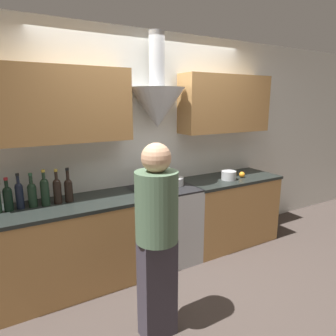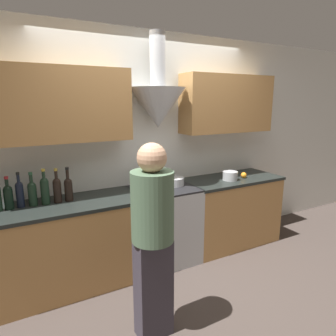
# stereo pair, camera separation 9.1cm
# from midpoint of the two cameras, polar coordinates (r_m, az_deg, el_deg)

# --- Properties ---
(ground_plane) EXTENTS (12.00, 12.00, 0.00)m
(ground_plane) POSITION_cam_midpoint_polar(r_m,az_deg,el_deg) (3.47, 2.63, -19.29)
(ground_plane) COLOR #423833
(wall_back) EXTENTS (8.40, 0.61, 2.60)m
(wall_back) POSITION_cam_midpoint_polar(r_m,az_deg,el_deg) (3.46, -2.64, 6.84)
(wall_back) COLOR silver
(wall_back) RESTS_ON ground_plane
(counter_left) EXTENTS (1.46, 0.62, 0.88)m
(counter_left) POSITION_cam_midpoint_polar(r_m,az_deg,el_deg) (3.19, -17.80, -13.89)
(counter_left) COLOR #B27F47
(counter_left) RESTS_ON ground_plane
(counter_right) EXTENTS (1.27, 0.62, 0.88)m
(counter_right) POSITION_cam_midpoint_polar(r_m,az_deg,el_deg) (4.04, 12.37, -7.86)
(counter_right) COLOR #B27F47
(counter_right) RESTS_ON ground_plane
(stove_range) EXTENTS (0.71, 0.60, 0.88)m
(stove_range) POSITION_cam_midpoint_polar(r_m,az_deg,el_deg) (3.51, -0.05, -10.68)
(stove_range) COLOR #B7BABC
(stove_range) RESTS_ON ground_plane
(wine_bottle_2) EXTENTS (0.08, 0.08, 0.30)m
(wine_bottle_2) POSITION_cam_midpoint_polar(r_m,az_deg,el_deg) (3.02, -27.38, -4.73)
(wine_bottle_2) COLOR black
(wine_bottle_2) RESTS_ON counter_left
(wine_bottle_3) EXTENTS (0.07, 0.07, 0.33)m
(wine_bottle_3) POSITION_cam_midpoint_polar(r_m,az_deg,el_deg) (3.03, -25.63, -4.29)
(wine_bottle_3) COLOR black
(wine_bottle_3) RESTS_ON counter_left
(wine_bottle_4) EXTENTS (0.08, 0.08, 0.32)m
(wine_bottle_4) POSITION_cam_midpoint_polar(r_m,az_deg,el_deg) (3.03, -23.66, -4.25)
(wine_bottle_4) COLOR black
(wine_bottle_4) RESTS_ON counter_left
(wine_bottle_5) EXTENTS (0.08, 0.08, 0.34)m
(wine_bottle_5) POSITION_cam_midpoint_polar(r_m,az_deg,el_deg) (3.02, -21.62, -3.81)
(wine_bottle_5) COLOR black
(wine_bottle_5) RESTS_ON counter_left
(wine_bottle_6) EXTENTS (0.08, 0.08, 0.33)m
(wine_bottle_6) POSITION_cam_midpoint_polar(r_m,az_deg,el_deg) (3.04, -19.56, -3.73)
(wine_bottle_6) COLOR black
(wine_bottle_6) RESTS_ON counter_left
(wine_bottle_7) EXTENTS (0.08, 0.08, 0.33)m
(wine_bottle_7) POSITION_cam_midpoint_polar(r_m,az_deg,el_deg) (3.06, -17.64, -3.62)
(wine_bottle_7) COLOR black
(wine_bottle_7) RESTS_ON counter_left
(stock_pot) EXTENTS (0.27, 0.27, 0.17)m
(stock_pot) POSITION_cam_midpoint_polar(r_m,az_deg,el_deg) (3.24, -2.26, -2.92)
(stock_pot) COLOR #B7BABC
(stock_pot) RESTS_ON stove_range
(mixing_bowl) EXTENTS (0.24, 0.24, 0.09)m
(mixing_bowl) POSITION_cam_midpoint_polar(r_m,az_deg,el_deg) (3.47, 1.86, -2.55)
(mixing_bowl) COLOR #B7BABC
(mixing_bowl) RESTS_ON stove_range
(orange_fruit) EXTENTS (0.07, 0.07, 0.07)m
(orange_fruit) POSITION_cam_midpoint_polar(r_m,az_deg,el_deg) (3.92, 14.88, -1.32)
(orange_fruit) COLOR orange
(orange_fruit) RESTS_ON counter_right
(saucepan) EXTENTS (0.18, 0.18, 0.11)m
(saucepan) POSITION_cam_midpoint_polar(r_m,az_deg,el_deg) (3.77, 12.43, -1.45)
(saucepan) COLOR #B7BABC
(saucepan) RESTS_ON counter_right
(person_foreground_left) EXTENTS (0.32, 0.32, 1.55)m
(person_foreground_left) POSITION_cam_midpoint_polar(r_m,az_deg,el_deg) (2.29, -1.76, -12.48)
(person_foreground_left) COLOR #38333D
(person_foreground_left) RESTS_ON ground_plane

